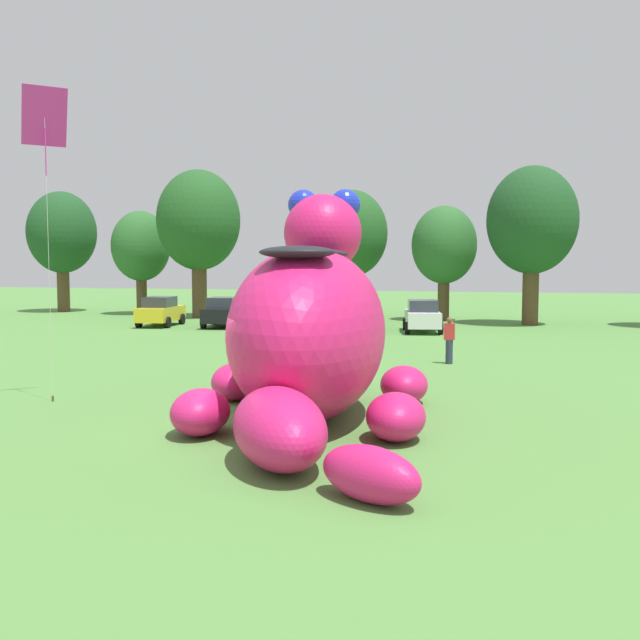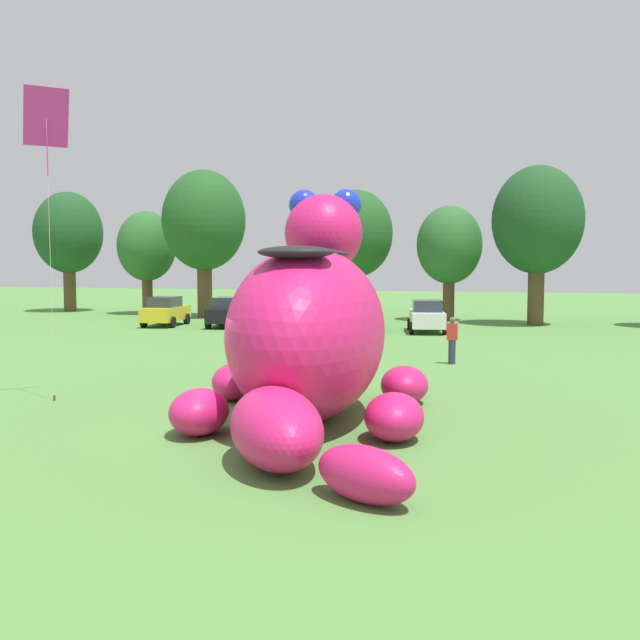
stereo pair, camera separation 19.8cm
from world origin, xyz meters
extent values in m
plane|color=#568E42|center=(0.00, 0.00, 0.00)|extent=(160.00, 160.00, 0.00)
ellipsoid|color=#E01E6B|center=(1.15, 1.46, 2.02)|extent=(4.66, 7.64, 4.03)
ellipsoid|color=#E01E6B|center=(0.67, 4.47, 4.47)|extent=(2.47, 2.65, 2.13)
sphere|color=#1E33CC|center=(0.04, 4.69, 5.26)|extent=(0.85, 0.85, 0.85)
sphere|color=#1E33CC|center=(1.20, 4.87, 5.26)|extent=(0.85, 0.85, 0.85)
ellipsoid|color=black|center=(0.89, 3.05, 3.87)|extent=(1.80, 1.53, 0.27)
ellipsoid|color=black|center=(1.15, 1.46, 3.87)|extent=(1.80, 1.53, 0.27)
ellipsoid|color=black|center=(1.42, -0.31, 3.87)|extent=(1.80, 1.53, 0.27)
ellipsoid|color=#E01E6B|center=(-1.38, 3.05, 0.49)|extent=(1.49, 1.90, 0.99)
ellipsoid|color=#E01E6B|center=(3.05, 3.75, 0.49)|extent=(1.49, 1.90, 0.99)
ellipsoid|color=#E01E6B|center=(-0.58, -0.81, 0.49)|extent=(1.49, 1.90, 0.99)
ellipsoid|color=#E01E6B|center=(3.49, -0.17, 0.49)|extent=(1.49, 1.90, 0.99)
ellipsoid|color=#E01E6B|center=(1.79, -2.62, 0.71)|extent=(2.98, 3.60, 1.41)
ellipsoid|color=#E01E6B|center=(3.75, -4.07, 0.43)|extent=(2.03, 1.66, 0.86)
cube|color=yellow|center=(-14.26, 23.22, 0.72)|extent=(2.26, 4.30, 0.80)
cube|color=#2D333D|center=(-14.24, 23.07, 1.42)|extent=(1.76, 2.16, 0.60)
cylinder|color=black|center=(-15.29, 24.36, 0.32)|extent=(0.33, 0.67, 0.64)
cylinder|color=black|center=(-13.60, 24.60, 0.32)|extent=(0.33, 0.67, 0.64)
cylinder|color=black|center=(-14.93, 21.84, 0.32)|extent=(0.33, 0.67, 0.64)
cylinder|color=black|center=(-13.24, 22.08, 0.32)|extent=(0.33, 0.67, 0.64)
cube|color=black|center=(-10.45, 23.58, 0.72)|extent=(2.35, 4.32, 0.80)
cube|color=#2D333D|center=(-10.43, 23.43, 1.42)|extent=(1.80, 2.19, 0.60)
cylinder|color=black|center=(-11.50, 24.70, 0.32)|extent=(0.34, 0.67, 0.64)
cylinder|color=black|center=(-9.82, 24.97, 0.32)|extent=(0.34, 0.67, 0.64)
cylinder|color=black|center=(-11.08, 22.19, 0.32)|extent=(0.34, 0.67, 0.64)
cylinder|color=black|center=(-9.41, 22.47, 0.32)|extent=(0.34, 0.67, 0.64)
cube|color=#2347B7|center=(-6.77, 23.38, 0.72)|extent=(2.00, 4.21, 0.80)
cube|color=#2D333D|center=(-6.76, 23.23, 1.42)|extent=(1.64, 2.07, 0.60)
cylinder|color=black|center=(-7.71, 24.59, 0.32)|extent=(0.29, 0.66, 0.64)
cylinder|color=black|center=(-6.01, 24.71, 0.32)|extent=(0.29, 0.66, 0.64)
cylinder|color=black|center=(-7.52, 22.05, 0.32)|extent=(0.29, 0.66, 0.64)
cylinder|color=black|center=(-5.82, 22.18, 0.32)|extent=(0.29, 0.66, 0.64)
cube|color=#1E7238|center=(-2.68, 23.61, 0.72)|extent=(1.91, 4.18, 0.80)
cube|color=#2D333D|center=(-2.68, 23.46, 1.42)|extent=(1.59, 2.04, 0.60)
cylinder|color=black|center=(-3.60, 24.83, 0.32)|extent=(0.27, 0.65, 0.64)
cylinder|color=black|center=(-1.90, 24.92, 0.32)|extent=(0.27, 0.65, 0.64)
cylinder|color=black|center=(-3.47, 22.30, 0.32)|extent=(0.27, 0.65, 0.64)
cylinder|color=black|center=(-1.77, 22.38, 0.32)|extent=(0.27, 0.65, 0.64)
cube|color=white|center=(0.97, 23.53, 0.72)|extent=(2.47, 4.35, 0.80)
cube|color=#2D333D|center=(1.00, 23.38, 1.42)|extent=(1.85, 2.22, 0.60)
cylinder|color=black|center=(-0.11, 24.61, 0.32)|extent=(0.36, 0.67, 0.64)
cylinder|color=black|center=(1.55, 24.94, 0.32)|extent=(0.36, 0.67, 0.64)
cylinder|color=black|center=(0.39, 22.12, 0.32)|extent=(0.36, 0.67, 0.64)
cylinder|color=black|center=(2.05, 22.45, 0.32)|extent=(0.36, 0.67, 0.64)
cylinder|color=brown|center=(-27.37, 32.58, 1.59)|extent=(0.91, 0.91, 3.18)
ellipsoid|color=#1E4C23|center=(-27.37, 32.58, 5.99)|extent=(5.10, 5.10, 6.12)
cylinder|color=brown|center=(-20.24, 31.64, 1.30)|extent=(0.74, 0.74, 2.60)
ellipsoid|color=#2D662D|center=(-20.24, 31.64, 4.89)|extent=(4.17, 4.17, 5.00)
cylinder|color=brown|center=(-14.80, 29.69, 1.74)|extent=(0.99, 0.99, 3.47)
ellipsoid|color=#235623|center=(-14.80, 29.69, 6.53)|extent=(5.56, 5.56, 6.67)
cylinder|color=brown|center=(-4.94, 32.33, 1.50)|extent=(0.86, 0.86, 3.01)
ellipsoid|color=#235623|center=(-4.94, 32.33, 5.65)|extent=(4.81, 4.81, 5.77)
cylinder|color=brown|center=(1.27, 31.54, 1.28)|extent=(0.73, 0.73, 2.57)
ellipsoid|color=#2D662D|center=(1.27, 31.54, 4.83)|extent=(4.11, 4.11, 4.93)
cylinder|color=brown|center=(6.56, 29.66, 1.65)|extent=(0.94, 0.94, 3.30)
ellipsoid|color=#1E4C23|center=(6.56, 29.66, 6.20)|extent=(5.27, 5.27, 6.33)
cylinder|color=#2D334C|center=(-2.83, 16.37, 0.44)|extent=(0.26, 0.26, 0.88)
cube|color=black|center=(-2.83, 16.37, 1.18)|extent=(0.38, 0.22, 0.60)
sphere|color=brown|center=(-2.83, 16.37, 1.60)|extent=(0.22, 0.22, 0.22)
cylinder|color=#2D334C|center=(3.49, 11.60, 0.44)|extent=(0.26, 0.26, 0.88)
cube|color=red|center=(3.49, 11.60, 1.18)|extent=(0.38, 0.22, 0.60)
sphere|color=brown|center=(3.49, 11.60, 1.60)|extent=(0.22, 0.22, 0.22)
cylinder|color=brown|center=(-5.95, 1.57, 0.07)|extent=(0.06, 0.06, 0.15)
cylinder|color=silver|center=(-5.95, 1.57, 3.78)|extent=(0.01, 0.01, 7.26)
cube|color=#D833A5|center=(-5.95, 1.57, 7.41)|extent=(1.13, 1.13, 1.44)
cylinder|color=#D833A5|center=(-5.95, 1.57, 6.51)|extent=(0.03, 0.03, 1.20)
camera|label=1|loc=(5.87, -14.61, 3.63)|focal=40.32mm
camera|label=2|loc=(6.06, -14.56, 3.63)|focal=40.32mm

